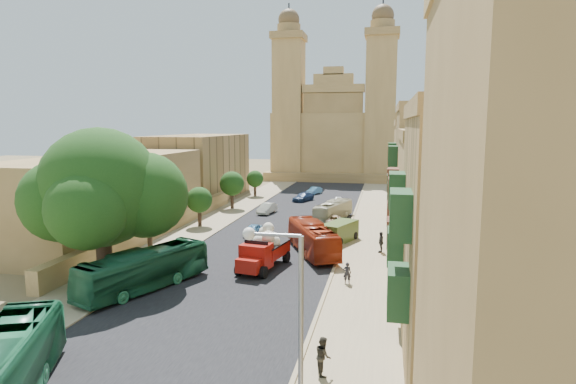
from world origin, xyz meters
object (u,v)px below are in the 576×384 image
at_px(ficus_tree, 102,192).
at_px(bus_red_east, 313,238).
at_px(olive_pickup, 339,232).
at_px(bus_green_north, 145,269).
at_px(street_tree_d, 255,179).
at_px(car_blue_b, 314,191).
at_px(red_truck, 264,249).
at_px(pedestrian_a, 347,273).
at_px(pedestrian_c, 381,242).
at_px(street_tree_b, 199,200).
at_px(streetlamp, 287,315).
at_px(bus_cream_east, 333,210).
at_px(car_white_a, 267,208).
at_px(car_blue_a, 253,230).
at_px(street_tree_a, 149,222).
at_px(car_white_b, 338,200).
at_px(church, 336,134).
at_px(car_dkblue, 303,197).
at_px(pedestrian_b, 323,356).
at_px(street_tree_c, 232,184).
at_px(car_cream, 333,220).

distance_m(ficus_tree, bus_red_east, 18.52).
relative_size(olive_pickup, bus_green_north, 0.49).
relative_size(street_tree_d, car_blue_b, 1.17).
bearing_deg(red_truck, pedestrian_a, -18.85).
xyz_separation_m(bus_red_east, pedestrian_c, (6.12, 1.48, -0.43)).
distance_m(ficus_tree, street_tree_b, 20.35).
relative_size(street_tree_b, streetlamp, 0.56).
distance_m(olive_pickup, bus_cream_east, 11.00).
bearing_deg(bus_cream_east, pedestrian_a, 114.76).
distance_m(bus_red_east, car_white_a, 20.38).
bearing_deg(bus_red_east, car_blue_a, -62.75).
relative_size(olive_pickup, bus_red_east, 0.51).
relative_size(street_tree_a, street_tree_d, 1.02).
height_order(street_tree_a, car_white_b, street_tree_a).
xyz_separation_m(streetlamp, bus_cream_east, (-3.02, 42.85, -4.04)).
xyz_separation_m(street_tree_b, bus_red_east, (14.54, -9.05, -1.66)).
xyz_separation_m(church, car_white_a, (-4.31, -45.32, -8.84)).
xyz_separation_m(streetlamp, car_dkblue, (-9.10, 56.51, -4.56)).
height_order(bus_green_north, pedestrian_a, bus_green_north).
height_order(bus_cream_east, pedestrian_b, bus_cream_east).
bearing_deg(street_tree_a, car_dkblue, 75.15).
bearing_deg(church, street_tree_c, -103.21).
xyz_separation_m(bus_green_north, car_blue_a, (2.96, 17.84, -0.89)).
relative_size(streetlamp, olive_pickup, 1.61).
height_order(red_truck, pedestrian_a, red_truck).
distance_m(car_white_a, car_blue_b, 19.23).
distance_m(bus_green_north, pedestrian_b, 16.73).
relative_size(olive_pickup, car_white_a, 1.25).
bearing_deg(pedestrian_c, bus_green_north, -43.13).
bearing_deg(street_tree_a, car_blue_a, 50.64).
bearing_deg(bus_cream_east, car_cream, 112.08).
relative_size(street_tree_a, bus_green_north, 0.41).
height_order(car_blue_b, pedestrian_a, pedestrian_a).
height_order(car_white_a, car_white_b, car_white_a).
bearing_deg(church, red_truck, -88.89).
xyz_separation_m(church, bus_red_east, (4.54, -63.67, -8.11)).
relative_size(car_white_a, pedestrian_c, 2.10).
relative_size(ficus_tree, car_dkblue, 2.60).
bearing_deg(car_white_b, car_blue_a, 69.55).
relative_size(bus_green_north, car_cream, 2.49).
bearing_deg(bus_green_north, olive_pickup, 76.63).
bearing_deg(red_truck, car_dkblue, 94.45).
xyz_separation_m(street_tree_c, street_tree_d, (0.00, 12.00, -0.67)).
relative_size(street_tree_d, bus_red_east, 0.42).
distance_m(church, street_tree_a, 67.69).
relative_size(car_blue_a, car_white_b, 0.94).
bearing_deg(street_tree_b, street_tree_d, 90.00).
bearing_deg(pedestrian_b, pedestrian_a, -20.15).
bearing_deg(church, olive_pickup, -83.67).
height_order(church, red_truck, church).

